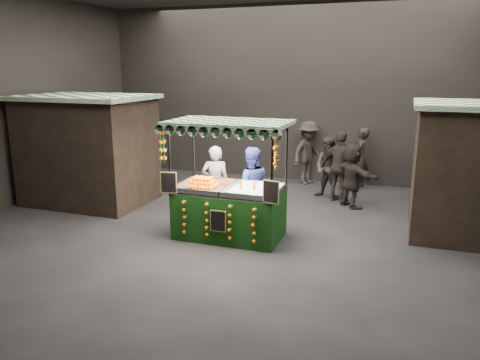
% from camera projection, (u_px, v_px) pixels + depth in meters
% --- Properties ---
extents(ground, '(12.00, 12.00, 0.00)m').
position_uv_depth(ground, '(248.00, 235.00, 9.17)').
color(ground, black).
rests_on(ground, ground).
extents(market_hall, '(12.10, 10.10, 5.05)m').
position_uv_depth(market_hall, '(248.00, 59.00, 8.37)').
color(market_hall, black).
rests_on(market_hall, ground).
extents(neighbour_stall_left, '(3.00, 2.20, 2.60)m').
position_uv_depth(neighbour_stall_left, '(89.00, 149.00, 11.20)').
color(neighbour_stall_left, black).
rests_on(neighbour_stall_left, ground).
extents(juice_stall, '(2.35, 1.38, 2.27)m').
position_uv_depth(juice_stall, '(229.00, 202.00, 8.91)').
color(juice_stall, black).
rests_on(juice_stall, ground).
extents(vendor_grey, '(0.69, 0.56, 1.64)m').
position_uv_depth(vendor_grey, '(215.00, 183.00, 9.91)').
color(vendor_grey, slate).
rests_on(vendor_grey, ground).
extents(vendor_blue, '(0.99, 0.90, 1.66)m').
position_uv_depth(vendor_blue, '(251.00, 186.00, 9.62)').
color(vendor_blue, navy).
rests_on(vendor_blue, ground).
extents(shopper_0, '(0.78, 0.61, 1.89)m').
position_uv_depth(shopper_0, '(121.00, 155.00, 12.50)').
color(shopper_0, black).
rests_on(shopper_0, ground).
extents(shopper_1, '(0.92, 0.82, 1.56)m').
position_uv_depth(shopper_1, '(329.00, 168.00, 11.60)').
color(shopper_1, '#2E2726').
rests_on(shopper_1, ground).
extents(shopper_2, '(1.11, 0.82, 1.75)m').
position_uv_depth(shopper_2, '(340.00, 167.00, 11.29)').
color(shopper_2, '#2A2722').
rests_on(shopper_2, ground).
extents(shopper_3, '(1.14, 1.33, 1.78)m').
position_uv_depth(shopper_3, '(308.00, 153.00, 13.08)').
color(shopper_3, '#292421').
rests_on(shopper_3, ground).
extents(shopper_4, '(0.81, 0.60, 1.52)m').
position_uv_depth(shopper_4, '(134.00, 156.00, 13.32)').
color(shopper_4, black).
rests_on(shopper_4, ground).
extents(shopper_5, '(1.32, 1.32, 1.53)m').
position_uv_depth(shopper_5, '(352.00, 176.00, 10.87)').
color(shopper_5, black).
rests_on(shopper_5, ground).
extents(shopper_6, '(0.47, 0.65, 1.66)m').
position_uv_depth(shopper_6, '(361.00, 158.00, 12.63)').
color(shopper_6, black).
rests_on(shopper_6, ground).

